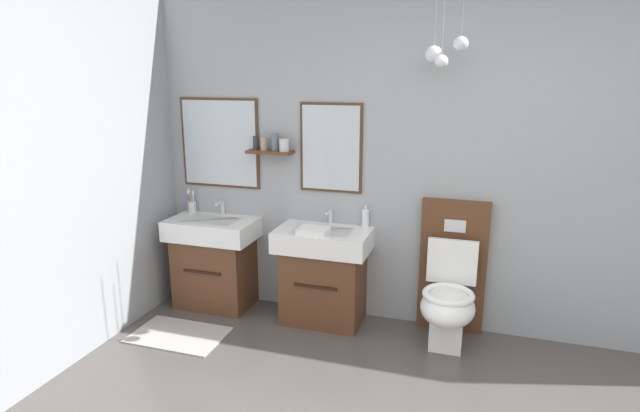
% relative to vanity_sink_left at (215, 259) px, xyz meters
% --- Properties ---
extents(wall_back, '(5.22, 0.51, 2.57)m').
position_rel_vanity_sink_left_xyz_m(wall_back, '(2.01, 0.25, 0.89)').
color(wall_back, '#999EA3').
rests_on(wall_back, ground).
extents(bath_mat, '(0.68, 0.44, 0.01)m').
position_rel_vanity_sink_left_xyz_m(bath_mat, '(0.00, -0.58, -0.39)').
color(bath_mat, '#9E9993').
rests_on(bath_mat, ground).
extents(vanity_sink_left, '(0.71, 0.45, 0.74)m').
position_rel_vanity_sink_left_xyz_m(vanity_sink_left, '(0.00, 0.00, 0.00)').
color(vanity_sink_left, '#56331E').
rests_on(vanity_sink_left, ground).
extents(tap_on_left_sink, '(0.03, 0.13, 0.11)m').
position_rel_vanity_sink_left_xyz_m(tap_on_left_sink, '(0.00, 0.16, 0.42)').
color(tap_on_left_sink, silver).
rests_on(tap_on_left_sink, vanity_sink_left).
extents(vanity_sink_right, '(0.71, 0.45, 0.74)m').
position_rel_vanity_sink_left_xyz_m(vanity_sink_right, '(0.94, 0.00, 0.00)').
color(vanity_sink_right, '#56331E').
rests_on(vanity_sink_right, ground).
extents(tap_on_right_sink, '(0.03, 0.13, 0.11)m').
position_rel_vanity_sink_left_xyz_m(tap_on_right_sink, '(0.94, 0.16, 0.42)').
color(tap_on_right_sink, silver).
rests_on(tap_on_right_sink, vanity_sink_right).
extents(toilet, '(0.48, 0.62, 1.00)m').
position_rel_vanity_sink_left_xyz_m(toilet, '(1.89, -0.01, -0.02)').
color(toilet, '#56331E').
rests_on(toilet, ground).
extents(toothbrush_cup, '(0.07, 0.07, 0.20)m').
position_rel_vanity_sink_left_xyz_m(toothbrush_cup, '(-0.27, 0.15, 0.40)').
color(toothbrush_cup, silver).
rests_on(toothbrush_cup, vanity_sink_left).
extents(soap_dispenser, '(0.06, 0.06, 0.17)m').
position_rel_vanity_sink_left_xyz_m(soap_dispenser, '(1.22, 0.16, 0.42)').
color(soap_dispenser, white).
rests_on(soap_dispenser, vanity_sink_right).
extents(folded_hand_towel, '(0.22, 0.16, 0.04)m').
position_rel_vanity_sink_left_xyz_m(folded_hand_towel, '(0.90, -0.13, 0.37)').
color(folded_hand_towel, white).
rests_on(folded_hand_towel, vanity_sink_right).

